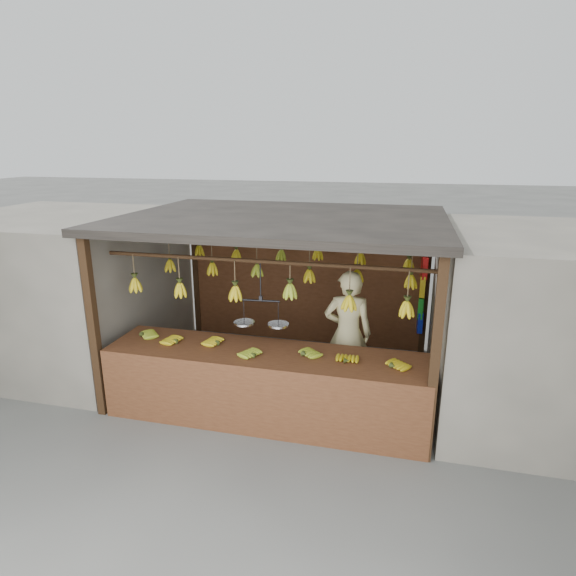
# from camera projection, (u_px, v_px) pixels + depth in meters

# --- Properties ---
(ground) EXTENTS (80.00, 80.00, 0.00)m
(ground) POSITION_uv_depth(u_px,v_px,m) (283.00, 377.00, 7.13)
(ground) COLOR #5B5B57
(stall) EXTENTS (4.30, 3.30, 2.40)m
(stall) POSITION_uv_depth(u_px,v_px,m) (288.00, 243.00, 6.87)
(stall) COLOR black
(stall) RESTS_ON ground
(neighbor_left) EXTENTS (3.00, 3.00, 2.30)m
(neighbor_left) POSITION_uv_depth(u_px,v_px,m) (64.00, 287.00, 7.63)
(neighbor_left) COLOR slate
(neighbor_left) RESTS_ON ground
(neighbor_right) EXTENTS (3.00, 3.00, 2.30)m
(neighbor_right) POSITION_uv_depth(u_px,v_px,m) (563.00, 326.00, 5.98)
(neighbor_right) COLOR slate
(neighbor_right) RESTS_ON ground
(counter) EXTENTS (3.93, 0.89, 0.96)m
(counter) POSITION_uv_depth(u_px,v_px,m) (262.00, 370.00, 5.76)
(counter) COLOR #58301A
(counter) RESTS_ON ground
(hanging_bananas) EXTENTS (3.59, 2.24, 0.39)m
(hanging_bananas) POSITION_uv_depth(u_px,v_px,m) (283.00, 273.00, 6.67)
(hanging_bananas) COLOR gold
(hanging_bananas) RESTS_ON ground
(balance_scale) EXTENTS (0.67, 0.29, 0.80)m
(balance_scale) POSITION_uv_depth(u_px,v_px,m) (261.00, 320.00, 5.84)
(balance_scale) COLOR black
(balance_scale) RESTS_ON ground
(vendor) EXTENTS (0.68, 0.49, 1.76)m
(vendor) POSITION_uv_depth(u_px,v_px,m) (348.00, 334.00, 6.44)
(vendor) COLOR beige
(vendor) RESTS_ON ground
(bag_bundles) EXTENTS (0.08, 0.26, 1.23)m
(bag_bundles) POSITION_uv_depth(u_px,v_px,m) (422.00, 295.00, 7.65)
(bag_bundles) COLOR red
(bag_bundles) RESTS_ON ground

